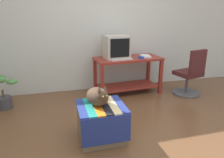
# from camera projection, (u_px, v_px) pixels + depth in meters

# --- Properties ---
(ground_plane) EXTENTS (14.00, 14.00, 0.00)m
(ground_plane) POSITION_uv_depth(u_px,v_px,m) (134.00, 140.00, 2.63)
(ground_plane) COLOR brown
(back_wall) EXTENTS (8.00, 0.10, 2.60)m
(back_wall) POSITION_uv_depth(u_px,v_px,m) (98.00, 24.00, 4.12)
(back_wall) COLOR silver
(back_wall) RESTS_ON ground_plane
(desk) EXTENTS (1.29, 0.66, 0.70)m
(desk) POSITION_uv_depth(u_px,v_px,m) (128.00, 69.00, 4.07)
(desk) COLOR maroon
(desk) RESTS_ON ground_plane
(tv_monitor) EXTENTS (0.46, 0.44, 0.42)m
(tv_monitor) POSITION_uv_depth(u_px,v_px,m) (116.00, 47.00, 3.91)
(tv_monitor) COLOR #BCB7A8
(tv_monitor) RESTS_ON desk
(keyboard) EXTENTS (0.42, 0.20, 0.02)m
(keyboard) POSITION_uv_depth(u_px,v_px,m) (121.00, 59.00, 3.83)
(keyboard) COLOR beige
(keyboard) RESTS_ON desk
(book) EXTENTS (0.21, 0.27, 0.03)m
(book) POSITION_uv_depth(u_px,v_px,m) (145.00, 56.00, 4.07)
(book) COLOR white
(book) RESTS_ON desk
(ottoman_with_blanket) EXTENTS (0.57, 0.56, 0.45)m
(ottoman_with_blanket) POSITION_uv_depth(u_px,v_px,m) (101.00, 122.00, 2.62)
(ottoman_with_blanket) COLOR #7A664C
(ottoman_with_blanket) RESTS_ON ground_plane
(cat) EXTENTS (0.35, 0.42, 0.28)m
(cat) POSITION_uv_depth(u_px,v_px,m) (98.00, 96.00, 2.54)
(cat) COLOR #473323
(cat) RESTS_ON ottoman_with_blanket
(potted_plant) EXTENTS (0.46, 0.32, 0.57)m
(potted_plant) POSITION_uv_depth(u_px,v_px,m) (4.00, 95.00, 3.46)
(potted_plant) COLOR #3D3D42
(potted_plant) RESTS_ON ground_plane
(office_chair) EXTENTS (0.52, 0.52, 0.89)m
(office_chair) POSITION_uv_depth(u_px,v_px,m) (190.00, 75.00, 3.99)
(office_chair) COLOR #4C4C51
(office_chair) RESTS_ON ground_plane
(stapler) EXTENTS (0.11, 0.10, 0.04)m
(stapler) POSITION_uv_depth(u_px,v_px,m) (141.00, 57.00, 3.93)
(stapler) COLOR #2342B7
(stapler) RESTS_ON desk
(pen) EXTENTS (0.13, 0.07, 0.01)m
(pen) POSITION_uv_depth(u_px,v_px,m) (145.00, 56.00, 4.16)
(pen) COLOR #B7B7BC
(pen) RESTS_ON desk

